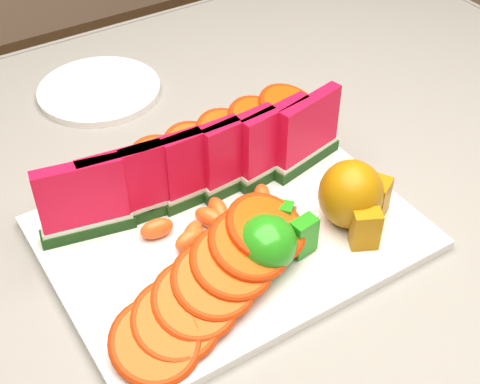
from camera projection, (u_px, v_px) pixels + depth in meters
name	position (u px, v px, depth m)	size (l,w,h in m)	color
table	(166.00, 307.00, 0.82)	(1.40, 0.90, 0.75)	#442C1A
tablecloth	(162.00, 272.00, 0.78)	(1.53, 1.03, 0.20)	gray
platter	(231.00, 233.00, 0.76)	(0.40, 0.30, 0.01)	silver
apple_cluster	(271.00, 241.00, 0.70)	(0.11, 0.09, 0.06)	#318D0E
pear_cluster	(353.00, 196.00, 0.74)	(0.09, 0.10, 0.08)	#B38018
side_plate	(99.00, 90.00, 0.99)	(0.19, 0.19, 0.01)	silver
watermelon_row	(202.00, 166.00, 0.77)	(0.39, 0.07, 0.10)	#0D3F16
orange_fan_front	(214.00, 281.00, 0.66)	(0.27, 0.16, 0.07)	#CE4401
orange_fan_back	(194.00, 146.00, 0.83)	(0.38, 0.11, 0.05)	#CE4401
tangerine_segments	(213.00, 219.00, 0.75)	(0.17, 0.06, 0.02)	orange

